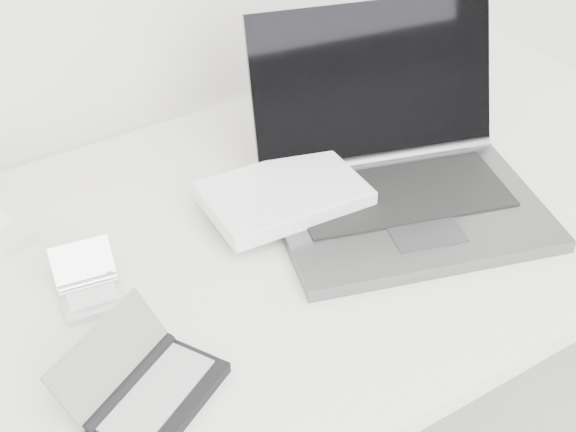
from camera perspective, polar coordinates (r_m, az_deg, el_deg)
desk at (r=1.30m, az=0.16°, el=-2.36°), size 1.60×0.80×0.73m
laptop_large at (r=1.31m, az=6.14°, el=2.71°), size 0.56×0.49×0.28m
pda_silver at (r=1.17m, az=-13.89°, el=-5.11°), size 0.10×0.12×0.06m
palmtop_charcoal at (r=1.03m, az=-10.00°, el=-12.01°), size 0.22×0.21×0.08m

